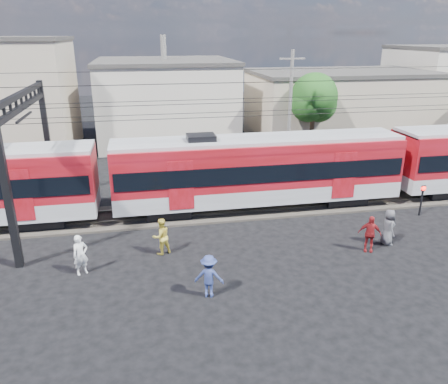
{
  "coord_description": "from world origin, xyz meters",
  "views": [
    {
      "loc": [
        -4.46,
        -14.59,
        9.54
      ],
      "look_at": [
        -0.68,
        5.0,
        2.26
      ],
      "focal_mm": 35.0,
      "sensor_mm": 36.0,
      "label": 1
    }
  ],
  "objects_px": {
    "commuter_train": "(262,168)",
    "pedestrian_a": "(81,255)",
    "pedestrian_c": "(209,276)",
    "crossing_signal": "(422,195)"
  },
  "relations": [
    {
      "from": "commuter_train",
      "to": "crossing_signal",
      "type": "relative_size",
      "value": 28.72
    },
    {
      "from": "crossing_signal",
      "to": "pedestrian_a",
      "type": "bearing_deg",
      "value": -170.54
    },
    {
      "from": "pedestrian_c",
      "to": "crossing_signal",
      "type": "bearing_deg",
      "value": -139.42
    },
    {
      "from": "pedestrian_a",
      "to": "pedestrian_c",
      "type": "xyz_separation_m",
      "value": [
        4.98,
        -2.67,
        -0.01
      ]
    },
    {
      "from": "commuter_train",
      "to": "pedestrian_a",
      "type": "relative_size",
      "value": 28.77
    },
    {
      "from": "pedestrian_a",
      "to": "crossing_signal",
      "type": "distance_m",
      "value": 17.96
    },
    {
      "from": "pedestrian_a",
      "to": "crossing_signal",
      "type": "bearing_deg",
      "value": -19.53
    },
    {
      "from": "commuter_train",
      "to": "pedestrian_a",
      "type": "distance_m",
      "value": 11.0
    },
    {
      "from": "commuter_train",
      "to": "pedestrian_c",
      "type": "distance_m",
      "value": 9.5
    },
    {
      "from": "commuter_train",
      "to": "pedestrian_a",
      "type": "xyz_separation_m",
      "value": [
        -9.33,
        -5.63,
        -1.53
      ]
    }
  ]
}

